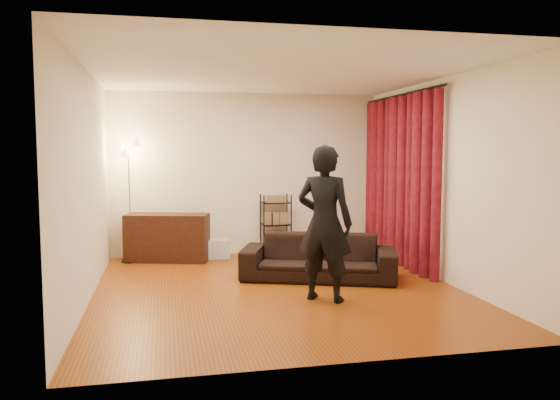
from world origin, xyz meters
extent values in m
plane|color=brown|center=(0.00, 0.00, 0.00)|extent=(5.00, 5.00, 0.00)
plane|color=white|center=(0.00, 0.00, 2.70)|extent=(5.00, 5.00, 0.00)
plane|color=#F2E9CE|center=(0.00, 2.50, 1.35)|extent=(5.00, 0.00, 5.00)
plane|color=#F2E9CE|center=(0.00, -2.50, 1.35)|extent=(5.00, 0.00, 5.00)
plane|color=#F2E9CE|center=(-2.25, 0.00, 1.35)|extent=(0.00, 5.00, 5.00)
plane|color=#F2E9CE|center=(2.25, 0.00, 1.35)|extent=(0.00, 5.00, 5.00)
cylinder|color=black|center=(2.15, 1.12, 2.58)|extent=(0.04, 2.65, 0.04)
imported|color=black|center=(0.66, 0.40, 0.30)|extent=(2.21, 1.46, 0.60)
imported|color=black|center=(0.43, -0.63, 0.91)|extent=(0.79, 0.74, 1.81)
cube|color=#33180E|center=(-1.34, 2.08, 0.37)|extent=(1.36, 0.79, 0.75)
camera|label=1|loc=(-1.38, -6.63, 1.74)|focal=35.00mm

